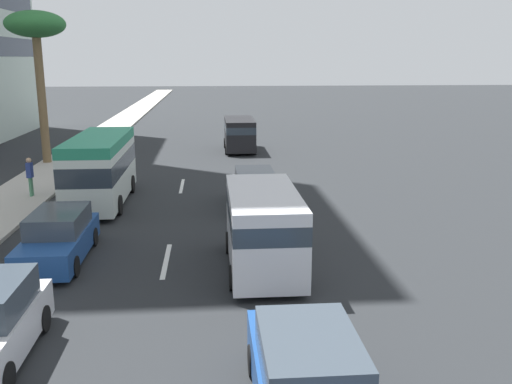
# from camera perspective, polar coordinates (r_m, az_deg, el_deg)

# --- Properties ---
(ground_plane) EXTENTS (198.00, 198.00, 0.00)m
(ground_plane) POSITION_cam_1_polar(r_m,az_deg,el_deg) (35.08, -7.07, 2.93)
(ground_plane) COLOR #26282B
(sidewalk_right) EXTENTS (162.00, 3.10, 0.15)m
(sidewalk_right) POSITION_cam_1_polar(r_m,az_deg,el_deg) (36.16, -18.97, 2.73)
(sidewalk_right) COLOR #B2ADA3
(sidewalk_right) RESTS_ON ground_plane
(lane_stripe_mid) EXTENTS (3.20, 0.16, 0.01)m
(lane_stripe_mid) POSITION_cam_1_polar(r_m,az_deg,el_deg) (18.38, -9.13, -6.91)
(lane_stripe_mid) COLOR silver
(lane_stripe_mid) RESTS_ON ground_plane
(lane_stripe_far) EXTENTS (3.20, 0.16, 0.01)m
(lane_stripe_far) POSITION_cam_1_polar(r_m,az_deg,el_deg) (28.79, -7.55, 0.61)
(lane_stripe_far) COLOR silver
(lane_stripe_far) RESTS_ON ground_plane
(car_lead) EXTENTS (4.61, 1.81, 1.67)m
(car_lead) POSITION_cam_1_polar(r_m,az_deg,el_deg) (24.38, -0.16, 0.27)
(car_lead) COLOR silver
(car_lead) RESTS_ON ground_plane
(minibus_second) EXTENTS (6.95, 2.30, 3.03)m
(minibus_second) POSITION_cam_1_polar(r_m,az_deg,el_deg) (25.74, -15.56, 2.47)
(minibus_second) COLOR silver
(minibus_second) RESTS_ON ground_plane
(van_fourth) EXTENTS (5.18, 2.21, 2.46)m
(van_fourth) POSITION_cam_1_polar(r_m,az_deg,el_deg) (17.06, 0.74, -3.38)
(van_fourth) COLOR silver
(van_fourth) RESTS_ON ground_plane
(van_fifth) EXTENTS (4.94, 2.11, 2.25)m
(van_fifth) POSITION_cam_1_polar(r_m,az_deg,el_deg) (39.31, -1.70, 6.07)
(van_fifth) COLOR black
(van_fifth) RESTS_ON ground_plane
(car_sixth) EXTENTS (4.62, 1.90, 1.71)m
(car_sixth) POSITION_cam_1_polar(r_m,az_deg,el_deg) (10.56, 5.22, -18.29)
(car_sixth) COLOR #1E478C
(car_sixth) RESTS_ON ground_plane
(car_seventh) EXTENTS (4.60, 1.80, 1.60)m
(car_seventh) POSITION_cam_1_polar(r_m,az_deg,el_deg) (19.06, -19.45, -4.40)
(car_seventh) COLOR #1E478C
(car_seventh) RESTS_ON ground_plane
(pedestrian_near_lamp) EXTENTS (0.34, 0.25, 1.79)m
(pedestrian_near_lamp) POSITION_cam_1_polar(r_m,az_deg,el_deg) (27.69, -22.02, 1.64)
(pedestrian_near_lamp) COLOR #4C8C66
(pedestrian_near_lamp) RESTS_ON sidewalk_right
(palm_tree) EXTENTS (3.44, 3.44, 8.90)m
(palm_tree) POSITION_cam_1_polar(r_m,az_deg,el_deg) (36.16, -21.50, 14.98)
(palm_tree) COLOR brown
(palm_tree) RESTS_ON sidewalk_right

